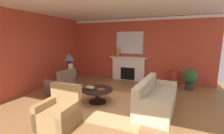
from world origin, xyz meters
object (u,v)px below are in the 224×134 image
coffee_table (97,92)px  vase_on_side_table (70,68)px  vase_mantel_left (118,52)px  armchair_facing_fireplace (60,113)px  vase_tall_corner (174,79)px  potted_plant (190,78)px  fireplace (128,69)px  mantel_mirror (130,43)px  armchair_near_window (62,87)px  side_table (70,78)px  table_lamp (69,59)px  sofa (156,99)px

coffee_table → vase_on_side_table: vase_on_side_table is taller
vase_mantel_left → armchair_facing_fireplace: bearing=-87.7°
vase_tall_corner → potted_plant: size_ratio=0.84×
vase_mantel_left → potted_plant: bearing=-8.7°
fireplace → vase_on_side_table: (-1.87, -2.13, 0.31)m
mantel_mirror → armchair_near_window: (-1.70, -3.02, -1.55)m
side_table → fireplace: bearing=44.9°
fireplace → mantel_mirror: mantel_mirror is taller
potted_plant → vase_mantel_left: bearing=171.3°
fireplace → vase_tall_corner: size_ratio=2.58×
vase_on_side_table → potted_plant: 4.85m
armchair_facing_fireplace → side_table: size_ratio=1.36×
table_lamp → potted_plant: (4.72, 1.46, -0.73)m
armchair_facing_fireplace → vase_on_side_table: (-1.50, 2.43, 0.56)m
sofa → armchair_near_window: 3.33m
armchair_facing_fireplace → table_lamp: 3.17m
table_lamp → vase_mantel_left: vase_mantel_left is taller
armchair_facing_fireplace → vase_mantel_left: bearing=92.3°
armchair_near_window → table_lamp: size_ratio=1.27×
vase_on_side_table → mantel_mirror: bearing=50.3°
side_table → vase_mantel_left: (1.47, 1.96, 1.00)m
mantel_mirror → armchair_near_window: bearing=-119.4°
fireplace → vase_tall_corner: 2.14m
mantel_mirror → side_table: (-2.02, -2.13, -1.45)m
fireplace → coffee_table: 3.04m
mantel_mirror → armchair_near_window: size_ratio=1.41×
side_table → potted_plant: potted_plant is taller
armchair_near_window → vase_mantel_left: vase_mantel_left is taller
fireplace → potted_plant: bearing=-11.4°
fireplace → mantel_mirror: (0.00, 0.12, 1.30)m
vase_on_side_table → armchair_facing_fireplace: bearing=-58.3°
fireplace → vase_on_side_table: 2.85m
vase_on_side_table → vase_tall_corner: vase_on_side_table is taller
sofa → vase_tall_corner: bearing=79.0°
side_table → potted_plant: bearing=17.2°
vase_tall_corner → coffee_table: bearing=-129.8°
armchair_near_window → side_table: bearing=109.5°
fireplace → vase_tall_corner: fireplace is taller
armchair_facing_fireplace → vase_tall_corner: bearing=59.8°
fireplace → armchair_facing_fireplace: 4.58m
side_table → vase_on_side_table: 0.50m
armchair_near_window → armchair_facing_fireplace: 2.12m
potted_plant → mantel_mirror: bearing=166.2°
armchair_facing_fireplace → vase_mantel_left: vase_mantel_left is taller
coffee_table → table_lamp: 2.29m
armchair_near_window → vase_mantel_left: (1.15, 2.85, 1.09)m
mantel_mirror → vase_tall_corner: (2.11, -0.42, -1.50)m
coffee_table → potted_plant: 3.80m
vase_mantel_left → sofa: bearing=-51.6°
fireplace → coffee_table: fireplace is taller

